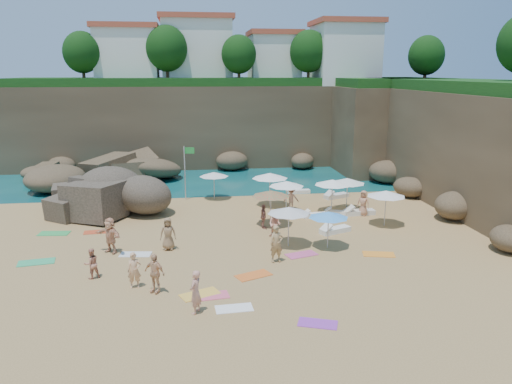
{
  "coord_description": "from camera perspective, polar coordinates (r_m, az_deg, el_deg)",
  "views": [
    {
      "loc": [
        -2.09,
        -27.33,
        9.43
      ],
      "look_at": [
        2.0,
        3.0,
        2.0
      ],
      "focal_mm": 35.0,
      "sensor_mm": 36.0,
      "label": 1
    }
  ],
  "objects": [
    {
      "name": "clifftop_trees",
      "position": [
        47.38,
        0.68,
        15.85
      ],
      "size": [
        35.6,
        23.82,
        4.4
      ],
      "color": "#11380F",
      "rests_on": "ground"
    },
    {
      "name": "towel_13",
      "position": [
        20.9,
        -2.52,
        -13.14
      ],
      "size": [
        1.57,
        0.85,
        0.03
      ],
      "primitive_type": "cube",
      "rotation": [
        0.0,
        0.0,
        0.06
      ],
      "color": "white",
      "rests_on": "ground"
    },
    {
      "name": "parasol_9",
      "position": [
        27.25,
        3.77,
        -2.1
      ],
      "size": [
        2.36,
        2.36,
        2.23
      ],
      "color": "silver",
      "rests_on": "ground"
    },
    {
      "name": "rock_promontory",
      "position": [
        45.23,
        -18.86,
        0.87
      ],
      "size": [
        12.0,
        7.0,
        2.0
      ],
      "primitive_type": null,
      "color": "brown",
      "rests_on": "ground"
    },
    {
      "name": "parasol_0",
      "position": [
        37.53,
        -4.83,
        2.03
      ],
      "size": [
        2.19,
        2.19,
        2.07
      ],
      "color": "silver",
      "rests_on": "ground"
    },
    {
      "name": "parasol_7",
      "position": [
        31.86,
        14.66,
        -0.17
      ],
      "size": [
        2.38,
        2.38,
        2.25
      ],
      "color": "silver",
      "rests_on": "ground"
    },
    {
      "name": "ground",
      "position": [
        28.98,
        -3.14,
        -5.36
      ],
      "size": [
        120.0,
        120.0,
        0.0
      ],
      "primitive_type": "plane",
      "color": "tan",
      "rests_on": "ground"
    },
    {
      "name": "person_stand_6",
      "position": [
        20.31,
        -6.94,
        -11.27
      ],
      "size": [
        0.69,
        0.78,
        1.81
      ],
      "primitive_type": "imported",
      "rotation": [
        0.0,
        0.0,
        4.23
      ],
      "color": "tan",
      "rests_on": "ground"
    },
    {
      "name": "parasol_1",
      "position": [
        35.32,
        1.6,
        1.87
      ],
      "size": [
        2.56,
        2.56,
        2.42
      ],
      "color": "silver",
      "rests_on": "ground"
    },
    {
      "name": "lounger_5",
      "position": [
        30.35,
        9.04,
        -4.33
      ],
      "size": [
        2.07,
        1.38,
        0.31
      ],
      "primitive_type": "cube",
      "rotation": [
        0.0,
        0.0,
        0.4
      ],
      "color": "white",
      "rests_on": "ground"
    },
    {
      "name": "parasol_4",
      "position": [
        35.95,
        23.13,
        0.15
      ],
      "size": [
        1.99,
        1.99,
        1.88
      ],
      "color": "silver",
      "rests_on": "ground"
    },
    {
      "name": "clifftop_buildings",
      "position": [
        53.39,
        -2.33,
        15.57
      ],
      "size": [
        28.48,
        9.48,
        7.0
      ],
      "color": "white",
      "rests_on": "cliff_back"
    },
    {
      "name": "towel_5",
      "position": [
        27.29,
        -13.61,
        -6.94
      ],
      "size": [
        1.72,
        1.03,
        0.03
      ],
      "primitive_type": "cube",
      "rotation": [
        0.0,
        0.0,
        -0.14
      ],
      "color": "silver",
      "rests_on": "ground"
    },
    {
      "name": "parasol_5",
      "position": [
        33.55,
        3.51,
        0.95
      ],
      "size": [
        2.38,
        2.38,
        2.25
      ],
      "color": "silver",
      "rests_on": "ground"
    },
    {
      "name": "flag_pole",
      "position": [
        37.43,
        -7.96,
        2.99
      ],
      "size": [
        0.79,
        0.19,
        4.06
      ],
      "color": "silver",
      "rests_on": "ground"
    },
    {
      "name": "person_stand_2",
      "position": [
        34.93,
        4.05,
        -0.69
      ],
      "size": [
        1.12,
        0.7,
        1.6
      ],
      "primitive_type": "imported",
      "rotation": [
        0.0,
        0.0,
        2.86
      ],
      "color": "tan",
      "rests_on": "ground"
    },
    {
      "name": "towel_9",
      "position": [
        26.61,
        5.22,
        -7.13
      ],
      "size": [
        1.82,
        1.28,
        0.03
      ],
      "primitive_type": "cube",
      "rotation": [
        0.0,
        0.0,
        0.3
      ],
      "color": "#CC4F88",
      "rests_on": "ground"
    },
    {
      "name": "person_stand_0",
      "position": [
        23.04,
        -13.74,
        -8.69
      ],
      "size": [
        0.63,
        0.45,
        1.65
      ],
      "primitive_type": "imported",
      "rotation": [
        0.0,
        0.0,
        0.09
      ],
      "color": "tan",
      "rests_on": "ground"
    },
    {
      "name": "person_lie_3",
      "position": [
        27.82,
        -16.24,
        -6.19
      ],
      "size": [
        2.57,
        2.58,
        0.51
      ],
      "primitive_type": "imported",
      "rotation": [
        0.0,
        0.0,
        -0.7
      ],
      "color": "tan",
      "rests_on": "ground"
    },
    {
      "name": "cliff_right",
      "position": [
        41.5,
        23.04,
        5.04
      ],
      "size": [
        8.0,
        30.0,
        8.0
      ],
      "primitive_type": "cube",
      "color": "brown",
      "rests_on": "ground"
    },
    {
      "name": "towel_1",
      "position": [
        22.0,
        -5.28,
        -11.75
      ],
      "size": [
        1.71,
        1.0,
        0.03
      ],
      "primitive_type": "cube",
      "rotation": [
        0.0,
        0.0,
        0.12
      ],
      "color": "#EB5B77",
      "rests_on": "ground"
    },
    {
      "name": "lounger_3",
      "position": [
        34.38,
        11.74,
        -2.29
      ],
      "size": [
        2.09,
        0.79,
        0.32
      ],
      "primitive_type": "cube",
      "rotation": [
        0.0,
        0.0,
        0.05
      ],
      "color": "silver",
      "rests_on": "ground"
    },
    {
      "name": "marina_masts",
      "position": [
        59.46,
        -21.8,
        6.47
      ],
      "size": [
        3.1,
        0.1,
        6.0
      ],
      "color": "white",
      "rests_on": "ground"
    },
    {
      "name": "parasol_10",
      "position": [
        27.23,
        8.29,
        -2.59
      ],
      "size": [
        2.17,
        2.17,
        2.05
      ],
      "color": "silver",
      "rests_on": "ground"
    },
    {
      "name": "person_stand_1",
      "position": [
        24.63,
        -18.29,
        -7.76
      ],
      "size": [
        0.89,
        0.84,
        1.46
      ],
      "primitive_type": "imported",
      "rotation": [
        0.0,
        0.0,
        3.67
      ],
      "color": "tan",
      "rests_on": "ground"
    },
    {
      "name": "towel_3",
      "position": [
        27.82,
        -23.81,
        -7.35
      ],
      "size": [
        1.89,
        1.15,
        0.03
      ],
      "primitive_type": "cube",
      "rotation": [
        0.0,
        0.0,
        0.16
      ],
      "color": "#31AB6A",
      "rests_on": "ground"
    },
    {
      "name": "parasol_3",
      "position": [
        34.12,
        8.73,
        1.1
      ],
      "size": [
        2.43,
        2.43,
        2.3
      ],
      "color": "silver",
      "rests_on": "ground"
    },
    {
      "name": "cliff_corner",
      "position": [
        51.32,
        14.32,
        7.15
      ],
      "size": [
        10.0,
        12.0,
        8.0
      ],
      "primitive_type": "cube",
      "color": "brown",
      "rests_on": "ground"
    },
    {
      "name": "lounger_2",
      "position": [
        38.57,
        9.17,
        -0.45
      ],
      "size": [
        2.1,
        1.38,
        0.31
      ],
      "primitive_type": "cube",
      "rotation": [
        0.0,
        0.0,
        0.39
      ],
      "color": "silver",
      "rests_on": "ground"
    },
    {
      "name": "lounger_0",
      "position": [
        33.35,
        6.68,
        -2.64
      ],
      "size": [
        1.71,
        0.74,
        0.26
      ],
      "primitive_type": "cube",
      "rotation": [
        0.0,
        0.0,
        0.12
      ],
      "color": "white",
      "rests_on": "ground"
    },
    {
      "name": "rock_outcrop",
      "position": [
        36.63,
        -17.25,
        -1.9
      ],
      "size": [
        9.09,
        8.17,
        2.98
      ],
      "primitive_type": null,
      "rotation": [
        0.0,
        0.0,
        -0.43
      ],
      "color": "brown",
      "rests_on": "ground"
    },
    {
      "name": "person_stand_3",
      "position": [
        30.61,
        0.86,
        -2.81
      ],
      "size": [
        0.41,
        0.91,
        1.52
      ],
      "primitive_type": "imported",
      "rotation": [
        0.0,
        0.0,
        1.62
      ],
      "color": "#9E614F",
      "rests_on": "ground"
    },
    {
      "name": "person_lie_1",
      "position": [
        22.62,
        -11.44,
        -10.68
      ],
      "size": [
        1.85,
        2.04,
        0.43
      ],
      "primitive_type": "imported",
      "rotation": [
        0.0,
        0.0,
        -0.6
      ],
      "color": "#E8B284",
      "rests_on": "ground"
    },
    {
      "name": "parasol_6",
      "position": [
        30.81,
        1.71,
        -0.16
      ],
      "size": [
        2.4,
        2.4,
        2.27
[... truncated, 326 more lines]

